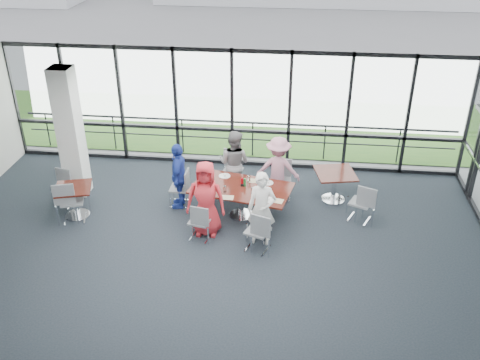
# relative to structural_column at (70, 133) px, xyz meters

# --- Properties ---
(floor) EXTENTS (12.00, 10.00, 0.02)m
(floor) POSITION_rel_structural_column_xyz_m (3.60, -3.00, -1.61)
(floor) COLOR #1C242B
(floor) RESTS_ON ground
(ceiling) EXTENTS (12.00, 10.00, 0.04)m
(ceiling) POSITION_rel_structural_column_xyz_m (3.60, -3.00, 1.60)
(ceiling) COLOR white
(ceiling) RESTS_ON ground
(curtain_wall_back) EXTENTS (12.00, 0.10, 3.20)m
(curtain_wall_back) POSITION_rel_structural_column_xyz_m (3.60, 2.00, 0.00)
(curtain_wall_back) COLOR white
(curtain_wall_back) RESTS_ON ground
(exit_door) EXTENTS (0.12, 1.60, 2.10)m
(exit_door) POSITION_rel_structural_column_xyz_m (9.60, 0.75, -0.55)
(exit_door) COLOR black
(exit_door) RESTS_ON ground
(structural_column) EXTENTS (0.50, 0.50, 3.20)m
(structural_column) POSITION_rel_structural_column_xyz_m (0.00, 0.00, 0.00)
(structural_column) COLOR white
(structural_column) RESTS_ON ground
(apron) EXTENTS (80.00, 70.00, 0.02)m
(apron) POSITION_rel_structural_column_xyz_m (3.60, 7.00, -1.62)
(apron) COLOR gray
(apron) RESTS_ON ground
(grass_strip) EXTENTS (80.00, 5.00, 0.01)m
(grass_strip) POSITION_rel_structural_column_xyz_m (3.60, 5.00, -1.59)
(grass_strip) COLOR #2F6128
(grass_strip) RESTS_ON ground
(guard_rail) EXTENTS (12.00, 0.06, 0.06)m
(guard_rail) POSITION_rel_structural_column_xyz_m (3.60, 2.60, -1.10)
(guard_rail) COLOR #2D2D33
(guard_rail) RESTS_ON ground
(main_table) EXTENTS (2.43, 1.66, 0.75)m
(main_table) POSITION_rel_structural_column_xyz_m (4.14, -0.62, -0.95)
(main_table) COLOR #3E160C
(main_table) RESTS_ON ground
(side_table_left) EXTENTS (0.97, 0.97, 0.75)m
(side_table_left) POSITION_rel_structural_column_xyz_m (0.36, -1.06, -0.98)
(side_table_left) COLOR #3E160C
(side_table_left) RESTS_ON ground
(side_table_right) EXTENTS (1.07, 1.07, 0.75)m
(side_table_right) POSITION_rel_structural_column_xyz_m (6.29, 0.34, -0.96)
(side_table_right) COLOR #3E160C
(side_table_right) RESTS_ON ground
(diner_near_left) EXTENTS (0.84, 0.55, 1.72)m
(diner_near_left) POSITION_rel_structural_column_xyz_m (3.46, -1.40, -0.74)
(diner_near_left) COLOR red
(diner_near_left) RESTS_ON ground
(diner_near_right) EXTENTS (0.62, 0.47, 1.65)m
(diner_near_right) POSITION_rel_structural_column_xyz_m (4.68, -1.62, -0.78)
(diner_near_right) COLOR white
(diner_near_right) RESTS_ON ground
(diner_far_left) EXTENTS (0.93, 0.73, 1.67)m
(diner_far_left) POSITION_rel_structural_column_xyz_m (3.85, 0.39, -0.76)
(diner_far_left) COLOR slate
(diner_far_left) RESTS_ON ground
(diner_far_right) EXTENTS (1.08, 0.61, 1.62)m
(diner_far_right) POSITION_rel_structural_column_xyz_m (4.92, 0.26, -0.79)
(diner_far_right) COLOR pink
(diner_far_right) RESTS_ON ground
(diner_end) EXTENTS (0.56, 0.97, 1.62)m
(diner_end) POSITION_rel_structural_column_xyz_m (2.64, -0.34, -0.79)
(diner_end) COLOR #223BA1
(diner_end) RESTS_ON ground
(chair_main_nl) EXTENTS (0.50, 0.50, 0.87)m
(chair_main_nl) POSITION_rel_structural_column_xyz_m (3.36, -1.63, -1.17)
(chair_main_nl) COLOR gray
(chair_main_nl) RESTS_ON ground
(chair_main_nr) EXTENTS (0.58, 0.58, 0.93)m
(chair_main_nr) POSITION_rel_structural_column_xyz_m (4.62, -1.91, -1.14)
(chair_main_nr) COLOR gray
(chair_main_nr) RESTS_ON ground
(chair_main_fl) EXTENTS (0.53, 0.53, 0.96)m
(chair_main_fl) POSITION_rel_structural_column_xyz_m (3.78, 0.65, -1.12)
(chair_main_fl) COLOR gray
(chair_main_fl) RESTS_ON ground
(chair_main_fr) EXTENTS (0.47, 0.47, 0.92)m
(chair_main_fr) POSITION_rel_structural_column_xyz_m (5.02, 0.32, -1.14)
(chair_main_fr) COLOR gray
(chair_main_fr) RESTS_ON ground
(chair_main_end) EXTENTS (0.43, 0.43, 0.88)m
(chair_main_end) POSITION_rel_structural_column_xyz_m (2.62, -0.29, -1.16)
(chair_main_end) COLOR gray
(chair_main_end) RESTS_ON ground
(chair_spare_la) EXTENTS (0.61, 0.61, 1.00)m
(chair_spare_la) POSITION_rel_structural_column_xyz_m (0.37, -1.24, -1.10)
(chair_spare_la) COLOR gray
(chair_spare_la) RESTS_ON ground
(chair_spare_lb) EXTENTS (0.49, 0.49, 0.85)m
(chair_spare_lb) POSITION_rel_structural_column_xyz_m (-0.10, -0.62, -1.18)
(chair_spare_lb) COLOR gray
(chair_spare_lb) RESTS_ON ground
(chair_spare_r) EXTENTS (0.60, 0.60, 0.93)m
(chair_spare_r) POSITION_rel_structural_column_xyz_m (6.84, -0.51, -1.14)
(chair_spare_r) COLOR gray
(chair_spare_r) RESTS_ON ground
(plate_nl) EXTENTS (0.27, 0.27, 0.01)m
(plate_nl) POSITION_rel_structural_column_xyz_m (3.46, -0.86, -0.84)
(plate_nl) COLOR white
(plate_nl) RESTS_ON main_table
(plate_nr) EXTENTS (0.28, 0.28, 0.01)m
(plate_nr) POSITION_rel_structural_column_xyz_m (4.78, -1.12, -0.84)
(plate_nr) COLOR white
(plate_nr) RESTS_ON main_table
(plate_fl) EXTENTS (0.27, 0.27, 0.01)m
(plate_fl) POSITION_rel_structural_column_xyz_m (3.69, -0.15, -0.84)
(plate_fl) COLOR white
(plate_fl) RESTS_ON main_table
(plate_fr) EXTENTS (0.26, 0.26, 0.01)m
(plate_fr) POSITION_rel_structural_column_xyz_m (4.72, -0.36, -0.84)
(plate_fr) COLOR white
(plate_fr) RESTS_ON main_table
(plate_end) EXTENTS (0.26, 0.26, 0.01)m
(plate_end) POSITION_rel_structural_column_xyz_m (3.27, -0.37, -0.84)
(plate_end) COLOR white
(plate_end) RESTS_ON main_table
(tumbler_a) EXTENTS (0.07, 0.07, 0.14)m
(tumbler_a) POSITION_rel_structural_column_xyz_m (3.80, -0.87, -0.78)
(tumbler_a) COLOR white
(tumbler_a) RESTS_ON main_table
(tumbler_b) EXTENTS (0.07, 0.07, 0.15)m
(tumbler_b) POSITION_rel_structural_column_xyz_m (4.42, -0.89, -0.78)
(tumbler_b) COLOR white
(tumbler_b) RESTS_ON main_table
(tumbler_c) EXTENTS (0.07, 0.07, 0.14)m
(tumbler_c) POSITION_rel_structural_column_xyz_m (4.28, -0.35, -0.78)
(tumbler_c) COLOR white
(tumbler_c) RESTS_ON main_table
(tumbler_d) EXTENTS (0.07, 0.07, 0.14)m
(tumbler_d) POSITION_rel_structural_column_xyz_m (3.30, -0.64, -0.78)
(tumbler_d) COLOR white
(tumbler_d) RESTS_ON main_table
(menu_a) EXTENTS (0.29, 0.20, 0.00)m
(menu_a) POSITION_rel_structural_column_xyz_m (3.88, -1.12, -0.85)
(menu_a) COLOR beige
(menu_a) RESTS_ON main_table
(menu_b) EXTENTS (0.33, 0.27, 0.00)m
(menu_b) POSITION_rel_structural_column_xyz_m (4.96, -1.13, -0.85)
(menu_b) COLOR beige
(menu_b) RESTS_ON main_table
(menu_c) EXTENTS (0.30, 0.22, 0.00)m
(menu_c) POSITION_rel_structural_column_xyz_m (4.43, -0.29, -0.85)
(menu_c) COLOR beige
(menu_c) RESTS_ON main_table
(condiment_caddy) EXTENTS (0.10, 0.07, 0.04)m
(condiment_caddy) POSITION_rel_structural_column_xyz_m (4.17, -0.56, -0.83)
(condiment_caddy) COLOR black
(condiment_caddy) RESTS_ON main_table
(ketchup_bottle) EXTENTS (0.06, 0.06, 0.18)m
(ketchup_bottle) POSITION_rel_structural_column_xyz_m (4.14, -0.52, -0.76)
(ketchup_bottle) COLOR #A3040D
(ketchup_bottle) RESTS_ON main_table
(green_bottle) EXTENTS (0.05, 0.05, 0.20)m
(green_bottle) POSITION_rel_structural_column_xyz_m (4.21, -0.57, -0.75)
(green_bottle) COLOR #17652A
(green_bottle) RESTS_ON main_table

